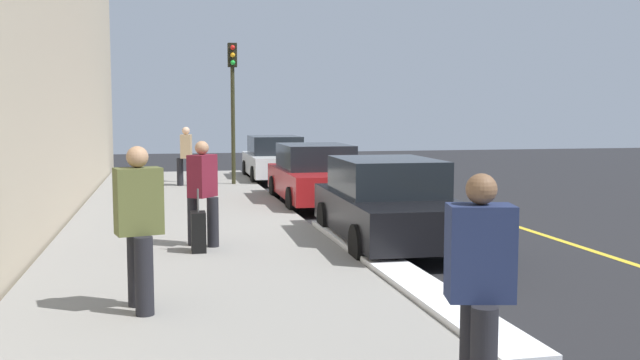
% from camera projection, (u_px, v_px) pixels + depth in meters
% --- Properties ---
extents(ground_plane, '(56.00, 56.00, 0.00)m').
position_uv_depth(ground_plane, '(377.00, 240.00, 12.72)').
color(ground_plane, black).
extents(sidewalk, '(28.00, 4.60, 0.15)m').
position_uv_depth(sidewalk, '(192.00, 243.00, 12.00)').
color(sidewalk, gray).
rests_on(sidewalk, ground).
extents(lane_stripe_centre, '(28.00, 0.14, 0.01)m').
position_uv_depth(lane_stripe_centre, '(538.00, 233.00, 13.41)').
color(lane_stripe_centre, gold).
rests_on(lane_stripe_centre, ground).
extents(snow_bank_curb, '(7.83, 0.56, 0.22)m').
position_uv_depth(snow_bank_curb, '(389.00, 270.00, 9.80)').
color(snow_bank_curb, white).
rests_on(snow_bank_curb, ground).
extents(parked_car_white, '(4.26, 1.95, 1.51)m').
position_uv_depth(parked_car_white, '(275.00, 159.00, 23.30)').
color(parked_car_white, black).
rests_on(parked_car_white, ground).
extents(parked_car_red, '(4.47, 1.93, 1.51)m').
position_uv_depth(parked_car_red, '(316.00, 175.00, 17.29)').
color(parked_car_red, black).
rests_on(parked_car_red, ground).
extents(parked_car_black, '(4.27, 2.00, 1.51)m').
position_uv_depth(parked_car_black, '(388.00, 203.00, 11.96)').
color(parked_car_black, black).
rests_on(parked_car_black, ground).
extents(pedestrian_olive_coat, '(0.58, 0.54, 1.79)m').
position_uv_depth(pedestrian_olive_coat, '(139.00, 224.00, 7.57)').
color(pedestrian_olive_coat, black).
rests_on(pedestrian_olive_coat, sidewalk).
extents(pedestrian_tan_coat, '(0.50, 0.57, 1.73)m').
position_uv_depth(pedestrian_tan_coat, '(186.00, 154.00, 20.60)').
color(pedestrian_tan_coat, black).
rests_on(pedestrian_tan_coat, sidewalk).
extents(pedestrian_navy_coat, '(0.56, 0.52, 1.72)m').
position_uv_depth(pedestrian_navy_coat, '(479.00, 285.00, 5.05)').
color(pedestrian_navy_coat, black).
rests_on(pedestrian_navy_coat, sidewalk).
extents(pedestrian_burgundy_coat, '(0.54, 0.50, 1.70)m').
position_uv_depth(pedestrian_burgundy_coat, '(203.00, 190.00, 11.28)').
color(pedestrian_burgundy_coat, black).
rests_on(pedestrian_burgundy_coat, sidewalk).
extents(traffic_light_pole, '(0.35, 0.26, 4.19)m').
position_uv_depth(traffic_light_pole, '(233.00, 89.00, 20.91)').
color(traffic_light_pole, '#2D2D19').
rests_on(traffic_light_pole, sidewalk).
extents(rolling_suitcase, '(0.34, 0.22, 0.98)m').
position_uv_depth(rolling_suitcase, '(198.00, 232.00, 10.85)').
color(rolling_suitcase, black).
rests_on(rolling_suitcase, sidewalk).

